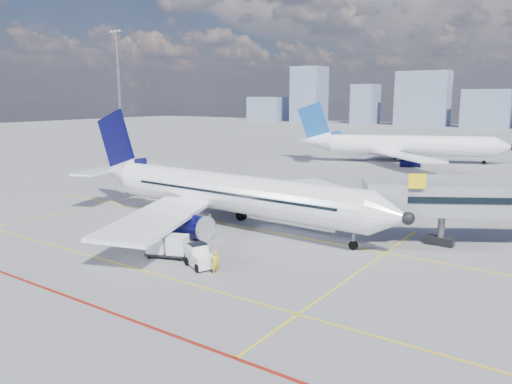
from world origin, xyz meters
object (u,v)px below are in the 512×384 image
Objects in this scene: main_aircraft at (220,192)px; cargo_dolly at (168,245)px; belt_loader at (166,213)px; ramp_worker at (216,263)px; baggage_tug at (199,256)px; second_aircraft at (400,146)px.

main_aircraft is 11.22m from cargo_dolly.
belt_loader reaches higher than ramp_worker.
baggage_tug is at bearing -56.64° from main_aircraft.
second_aircraft is at bearing 92.82° from main_aircraft.
second_aircraft is 67.02m from baggage_tug.
main_aircraft is 6.07× the size of belt_loader.
main_aircraft is 10.43× the size of cargo_dolly.
second_aircraft is at bearing 71.89° from cargo_dolly.
second_aircraft is 66.44m from cargo_dolly.
belt_loader is (-5.76, -1.78, -2.57)m from main_aircraft.
ramp_worker is (9.80, -67.07, -2.36)m from second_aircraft.
second_aircraft is at bearing 21.52° from ramp_worker.
cargo_dolly is 12.51m from belt_loader.
main_aircraft is at bearing 0.35° from belt_loader.
main_aircraft is 6.55m from belt_loader.
baggage_tug is at bearing -52.79° from belt_loader.
second_aircraft reaches higher than baggage_tug.
ramp_worker is at bearing -30.22° from cargo_dolly.
main_aircraft is at bearing 84.97° from cargo_dolly.
second_aircraft is 57.75m from belt_loader.
baggage_tug is (6.67, -10.79, -2.40)m from main_aircraft.
ramp_worker is at bearing -50.96° from main_aircraft.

